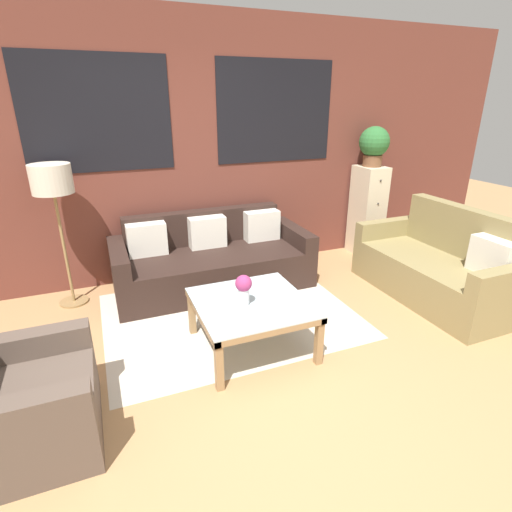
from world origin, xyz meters
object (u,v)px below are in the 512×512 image
Objects in this scene: coffee_table at (251,308)px; floor_lamp at (53,186)px; potted_plant at (374,144)px; flower_vase at (244,288)px; settee_vintage at (439,268)px; armchair_corner at (16,407)px; drawer_cabinet at (367,211)px; couch_dark at (212,261)px.

coffee_table is 2.15m from floor_lamp.
potted_plant is at bearing 1.34° from floor_lamp.
potted_plant reaches higher than flower_vase.
settee_vintage is 2.00× the size of armchair_corner.
armchair_corner is 0.60× the size of floor_lamp.
couch_dark is at bearing -174.50° from drawer_cabinet.
flower_vase is at bearing -95.24° from couch_dark.
floor_lamp is at bearing 134.53° from coffee_table.
couch_dark is at bearing 151.38° from settee_vintage.
couch_dark is 1.49× the size of floor_lamp.
flower_vase is (-0.07, -0.03, 0.21)m from coffee_table.
floor_lamp is (-1.44, 0.12, 0.91)m from couch_dark.
potted_plant reaches higher than couch_dark.
armchair_corner is at bearing -165.80° from flower_vase.
floor_lamp is at bearing 82.49° from armchair_corner.
floor_lamp is at bearing 132.38° from flower_vase.
settee_vintage is at bearing 8.61° from armchair_corner.
coffee_table is at bearing 14.52° from armchair_corner.
couch_dark is 4.32× the size of potted_plant.
potted_plant is at bearing 34.06° from coffee_table.
drawer_cabinet is at bearing 26.52° from armchair_corner.
flower_vase is at bearing -159.02° from coffee_table.
coffee_table is 1.82× the size of potted_plant.
floor_lamp is at bearing 175.04° from couch_dark.
floor_lamp is 2.05m from flower_vase.
couch_dark is at bearing 45.55° from armchair_corner.
couch_dark is 2.48× the size of armchair_corner.
coffee_table is (-2.14, -0.15, 0.05)m from settee_vintage.
armchair_corner reaches higher than couch_dark.
coffee_table is 2.88m from potted_plant.
floor_lamp is at bearing -178.66° from potted_plant.
floor_lamp is (-3.53, 1.27, 0.89)m from settee_vintage.
coffee_table is at bearing -45.47° from floor_lamp.
coffee_table is 0.76× the size of drawer_cabinet.
settee_vintage is 1.91× the size of coffee_table.
couch_dark is at bearing 87.94° from coffee_table.
drawer_cabinet is (3.61, 0.08, -0.62)m from floor_lamp.
couch_dark is 1.71m from floor_lamp.
settee_vintage is 3.85m from floor_lamp.
drawer_cabinet is (2.22, 1.50, 0.21)m from coffee_table.
couch_dark is 8.29× the size of flower_vase.
settee_vintage is at bearing -28.62° from couch_dark.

